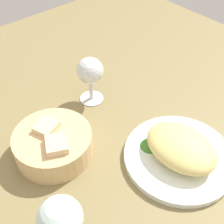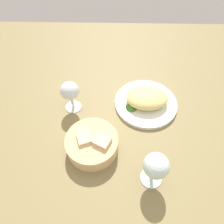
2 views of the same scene
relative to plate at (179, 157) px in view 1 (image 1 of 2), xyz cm
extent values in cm
cube|color=olive|center=(8.39, 11.93, -1.70)|extent=(140.00, 140.00, 2.00)
cylinder|color=white|center=(0.00, 0.00, 0.00)|extent=(23.22, 23.22, 1.40)
ellipsoid|color=#E3D077|center=(0.00, 0.00, 3.18)|extent=(15.92, 12.07, 4.96)
cone|color=#3E7E2A|center=(5.67, 2.97, 1.37)|extent=(4.28, 4.28, 1.34)
cylinder|color=#DAB47D|center=(18.65, 18.79, 2.08)|extent=(16.45, 16.45, 5.56)
cube|color=beige|center=(20.84, 18.56, 3.86)|extent=(5.38, 5.65, 4.54)
cube|color=beige|center=(15.32, 19.65, 4.05)|extent=(6.05, 5.85, 4.66)
cylinder|color=silver|center=(27.25, 1.93, -0.40)|extent=(6.01, 6.01, 0.60)
cylinder|color=silver|center=(27.25, 1.93, 2.45)|extent=(1.00, 1.00, 5.09)
sphere|color=silver|center=(27.25, 1.93, 8.27)|extent=(6.55, 6.55, 6.55)
sphere|color=silver|center=(0.67, 28.31, 8.68)|extent=(7.08, 7.08, 7.08)
camera|label=1|loc=(-20.43, 36.48, 50.93)|focal=48.44mm
camera|label=2|loc=(11.71, 49.18, 59.11)|focal=32.52mm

